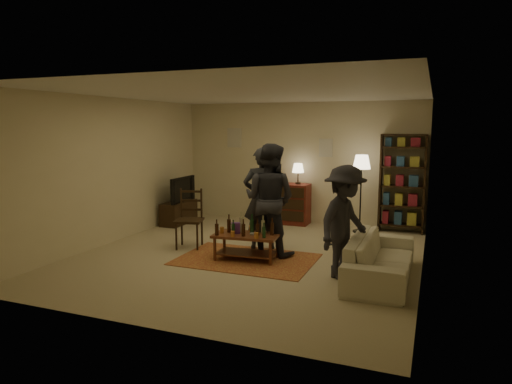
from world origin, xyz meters
The scene contains 13 objects.
floor centered at (0.00, 0.00, 0.00)m, with size 6.00×6.00×0.00m, color #C6B793.
room_shell centered at (-0.65, 2.98, 1.81)m, with size 6.00×6.00×6.00m.
rug centered at (0.05, -0.25, 0.01)m, with size 2.20×1.50×0.01m, color maroon.
coffee_table centered at (0.05, -0.25, 0.39)m, with size 1.10×0.67×0.77m.
dining_chair centered at (-1.21, 0.13, 0.57)m, with size 0.57×0.57×1.07m.
tv_stand centered at (-2.44, 1.80, 0.38)m, with size 0.40×1.00×1.06m.
dresser centered at (-0.19, 2.71, 0.48)m, with size 1.00×0.50×1.36m.
bookshelf centered at (2.25, 2.78, 1.03)m, with size 0.90×0.34×2.02m.
floor_lamp centered at (1.47, 2.43, 1.35)m, with size 0.36×0.36×1.59m.
sofa centered at (2.20, -0.40, 0.30)m, with size 2.08×0.81×0.61m, color beige.
person_left centered at (0.05, 0.48, 0.91)m, with size 0.66×0.43×1.81m, color #25262C.
person_right centered at (0.29, 0.20, 0.94)m, with size 0.92×0.71×1.89m, color #292931.
person_by_sofa centered at (1.70, -0.56, 0.82)m, with size 1.05×0.61×1.63m, color #26252D.
Camera 1 is at (2.85, -6.93, 2.16)m, focal length 32.00 mm.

